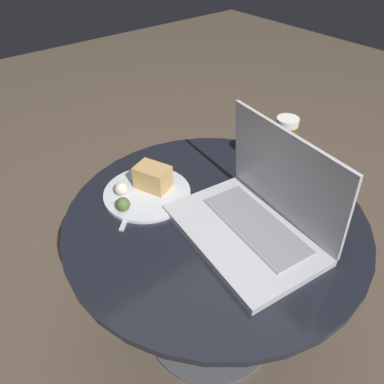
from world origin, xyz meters
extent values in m
plane|color=brown|center=(0.00, 0.00, 0.00)|extent=(6.00, 6.00, 0.00)
cylinder|color=#515156|center=(0.00, 0.00, 0.01)|extent=(0.41, 0.41, 0.01)
cylinder|color=#515156|center=(0.00, 0.00, 0.24)|extent=(0.07, 0.07, 0.45)
cylinder|color=black|center=(0.00, 0.00, 0.48)|extent=(0.75, 0.75, 0.02)
cube|color=silver|center=(0.09, 0.00, 0.49)|extent=(0.38, 0.27, 0.02)
cube|color=gray|center=(0.10, 0.04, 0.50)|extent=(0.29, 0.14, 0.00)
cube|color=silver|center=(0.11, 0.10, 0.62)|extent=(0.35, 0.08, 0.23)
cube|color=silver|center=(0.11, 0.10, 0.62)|extent=(0.32, 0.06, 0.21)
cylinder|color=brown|center=(-0.01, 0.24, 0.57)|extent=(0.06, 0.06, 0.16)
cylinder|color=white|center=(-0.01, 0.24, 0.66)|extent=(0.06, 0.06, 0.02)
cylinder|color=silver|center=(-0.17, -0.08, 0.49)|extent=(0.23, 0.23, 0.01)
cube|color=tan|center=(-0.18, -0.06, 0.53)|extent=(0.10, 0.09, 0.06)
sphere|color=beige|center=(-0.21, -0.14, 0.51)|extent=(0.04, 0.04, 0.04)
sphere|color=#4C6B33|center=(-0.15, -0.17, 0.51)|extent=(0.04, 0.04, 0.04)
cube|color=silver|center=(-0.14, -0.17, 0.49)|extent=(0.08, 0.09, 0.01)
cube|color=silver|center=(-0.19, -0.11, 0.49)|extent=(0.05, 0.05, 0.01)
camera|label=1|loc=(0.49, -0.48, 1.11)|focal=35.00mm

